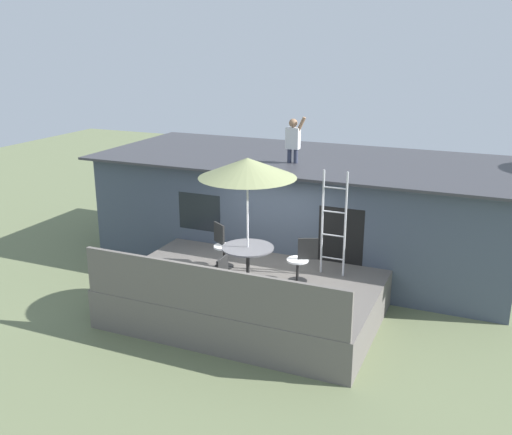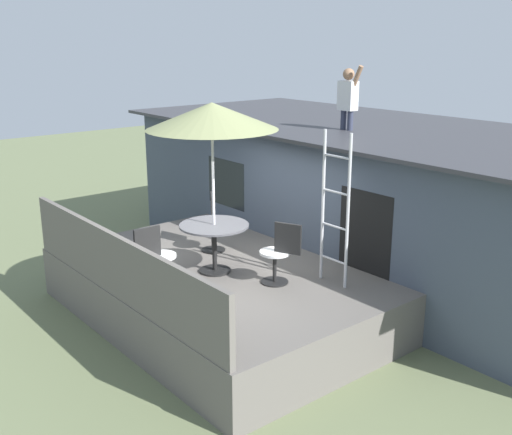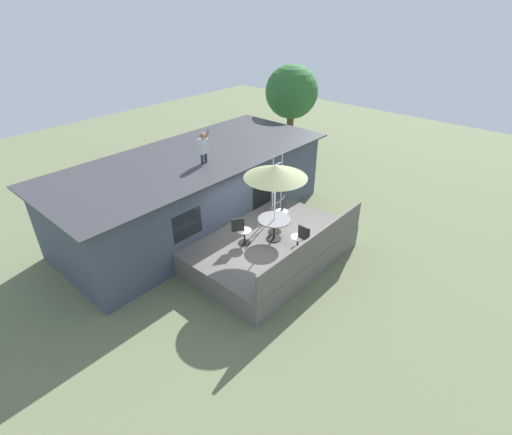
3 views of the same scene
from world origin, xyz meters
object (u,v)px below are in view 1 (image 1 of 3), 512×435
Objects in this scene: patio_table at (248,255)px; step_ladder at (334,224)px; patio_umbrella at (247,168)px; patio_chair_left at (222,246)px; patio_chair_right at (301,260)px; patio_chair_near at (226,279)px; person_figure at (293,138)px.

step_ladder is (1.44, 1.06, 0.51)m from patio_table.
patio_chair_left is (-0.86, 0.58, -1.89)m from patio_umbrella.
patio_chair_right is at bearing 29.70° from patio_chair_left.
patio_table is 1.76m from patio_umbrella.
patio_chair_near is (-0.98, -1.44, 0.00)m from patio_chair_right.
step_ladder is 2.43m from patio_chair_left.
patio_umbrella is 2.29× the size of person_figure.
person_figure is (-0.14, 2.98, 0.12)m from patio_umbrella.
patio_table is 1.08m from patio_chair_right.
step_ladder is 2.84m from person_figure.
patio_chair_left is at bearing -106.62° from person_figure.
person_figure is 3.21m from patio_chair_left.
patio_table is 1.13× the size of patio_chair_near.
patio_chair_near is at bearing -90.10° from patio_table.
step_ladder reaches higher than patio_chair_left.
patio_umbrella reaches higher than patio_chair_left.
patio_chair_left is at bearing -28.69° from patio_chair_right.
patio_table is at bearing -87.26° from person_figure.
patio_table is at bearing 0.00° from patio_chair_right.
patio_chair_near is at bearing 31.60° from patio_chair_right.
step_ladder is at bearing -151.19° from patio_chair_right.
patio_chair_right is at bearing 24.30° from patio_table.
step_ladder is at bearing 45.90° from patio_chair_left.
step_ladder reaches higher than patio_chair_right.
patio_chair_right is (1.12, -2.54, -2.01)m from person_figure.
patio_table is 0.41× the size of patio_umbrella.
patio_chair_left and patio_chair_near have the same top height.
patio_chair_left is at bearing 145.92° from patio_table.
person_figure reaches higher than patio_table.
patio_table is 1.86m from step_ladder.
person_figure reaches higher than patio_chair_left.
patio_chair_right is (0.97, 0.44, -0.13)m from patio_table.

